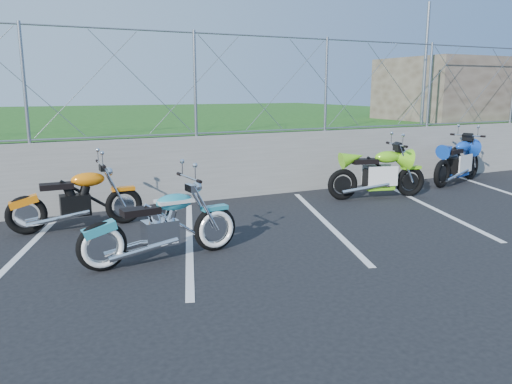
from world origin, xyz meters
name	(u,v)px	position (x,y,z in m)	size (l,w,h in m)	color
ground	(213,260)	(0.00, 0.00, 0.00)	(90.00, 90.00, 0.00)	black
retaining_wall	(147,172)	(0.00, 3.50, 0.65)	(30.00, 0.22, 1.30)	slate
grass_field	(82,132)	(0.00, 13.50, 0.65)	(30.00, 20.00, 1.30)	#1C4D14
stone_building	(467,89)	(10.50, 5.50, 2.20)	(5.00, 3.00, 1.80)	brown
chain_link_fence	(143,84)	(0.00, 3.50, 2.30)	(28.00, 0.03, 2.00)	gray
sign_pole	(425,65)	(7.20, 3.90, 2.80)	(0.08, 0.08, 3.00)	gray
parking_lines	(261,230)	(1.20, 1.00, 0.00)	(18.29, 4.31, 0.01)	silver
cruiser_turquoise	(163,228)	(-0.57, 0.30, 0.43)	(2.17, 0.69, 1.08)	black
naked_orange	(78,201)	(-1.39, 2.36, 0.45)	(2.09, 0.71, 1.04)	black
sportbike_green	(379,175)	(4.42, 2.11, 0.48)	(2.12, 0.75, 1.11)	black
sportbike_blue	(458,163)	(7.20, 2.61, 0.49)	(2.12, 0.89, 1.13)	black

